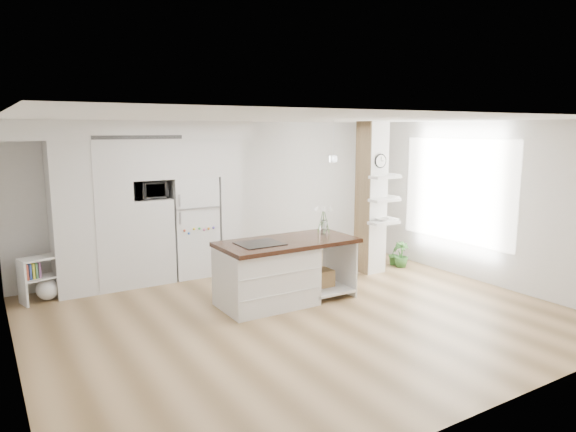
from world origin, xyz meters
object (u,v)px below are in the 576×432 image
Objects in this scene: floor_plant_a at (394,254)px; bookshelf at (43,281)px; refrigerator at (192,226)px; kitchen_island at (274,272)px.

bookshelf is at bearing 168.69° from floor_plant_a.
kitchen_island is (0.45, -2.10, -0.39)m from refrigerator.
refrigerator is 2.18m from kitchen_island.
refrigerator is at bearing 158.74° from floor_plant_a.
bookshelf reaches higher than floor_plant_a.
bookshelf is (-2.45, -0.18, -0.57)m from refrigerator.
kitchen_island is 3.04× the size of bookshelf.
kitchen_island reaches higher than bookshelf.
refrigerator reaches higher than floor_plant_a.
kitchen_island is 3.17m from floor_plant_a.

